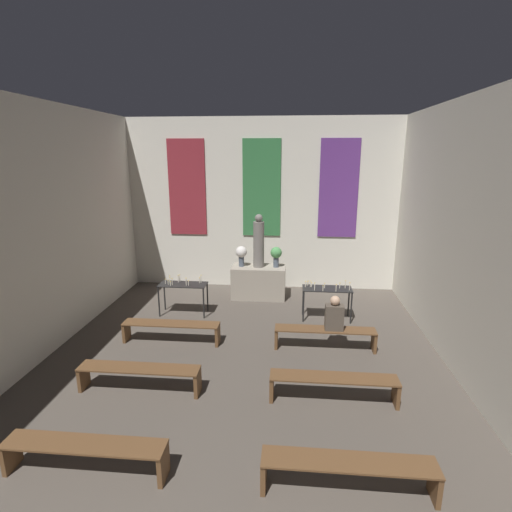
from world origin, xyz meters
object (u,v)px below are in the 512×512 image
(pew_second_right, at_px, (348,469))
(pew_back_right, at_px, (325,334))
(flower_vase_right, at_px, (276,254))
(candle_rack_right, at_px, (327,292))
(statue, at_px, (259,243))
(pew_back_left, at_px, (171,328))
(altar, at_px, (259,282))
(pew_third_left, at_px, (139,374))
(pew_second_left, at_px, (85,451))
(candle_rack_left, at_px, (183,288))
(pew_third_right, at_px, (333,383))
(person_seated, at_px, (334,315))
(flower_vase_left, at_px, (241,253))

(pew_second_right, distance_m, pew_back_right, 3.59)
(flower_vase_right, xyz_separation_m, candle_rack_right, (1.27, -1.36, -0.56))
(statue, relative_size, pew_back_left, 0.71)
(altar, bearing_deg, pew_second_right, -76.19)
(pew_third_left, bearing_deg, pew_second_left, -90.00)
(candle_rack_left, bearing_deg, pew_back_right, -24.66)
(pew_third_left, bearing_deg, pew_second_right, -29.36)
(flower_vase_right, height_order, pew_third_left, flower_vase_right)
(pew_third_right, relative_size, person_seated, 2.86)
(flower_vase_left, distance_m, pew_second_left, 6.64)
(candle_rack_left, bearing_deg, flower_vase_left, 46.90)
(pew_second_left, bearing_deg, statue, 76.19)
(pew_back_left, height_order, person_seated, person_seated)
(statue, xyz_separation_m, person_seated, (1.76, -2.90, -0.81))
(statue, bearing_deg, altar, 0.00)
(candle_rack_left, bearing_deg, pew_back_left, -84.27)
(candle_rack_right, xyz_separation_m, pew_third_left, (-3.33, -3.33, -0.36))
(pew_third_right, distance_m, person_seated, 1.85)
(pew_third_right, height_order, person_seated, person_seated)
(candle_rack_left, height_order, pew_third_right, candle_rack_left)
(flower_vase_left, relative_size, pew_back_right, 0.28)
(pew_second_left, bearing_deg, person_seated, 46.90)
(altar, xyz_separation_m, pew_back_right, (1.59, -2.90, -0.12))
(statue, distance_m, person_seated, 3.49)
(pew_third_right, height_order, pew_back_left, same)
(flower_vase_left, distance_m, pew_back_right, 3.67)
(altar, xyz_separation_m, pew_back_left, (-1.59, -2.90, -0.12))
(pew_third_left, height_order, pew_back_right, same)
(altar, height_order, pew_third_left, altar)
(flower_vase_right, relative_size, pew_third_left, 0.28)
(candle_rack_right, distance_m, pew_third_right, 3.35)
(pew_second_right, bearing_deg, pew_back_right, 90.00)
(flower_vase_left, relative_size, person_seated, 0.79)
(candle_rack_left, xyz_separation_m, pew_back_left, (0.15, -1.53, -0.36))
(flower_vase_right, xyz_separation_m, candle_rack_left, (-2.22, -1.36, -0.56))
(flower_vase_left, relative_size, candle_rack_right, 0.48)
(flower_vase_left, relative_size, flower_vase_right, 1.00)
(pew_third_left, bearing_deg, flower_vase_right, 66.22)
(flower_vase_left, bearing_deg, pew_back_left, -111.16)
(flower_vase_left, xyz_separation_m, flower_vase_right, (0.95, 0.00, 0.00))
(pew_third_left, relative_size, person_seated, 2.86)
(pew_second_left, height_order, person_seated, person_seated)
(pew_back_left, distance_m, person_seated, 3.38)
(pew_second_right, height_order, pew_back_left, same)
(pew_second_left, bearing_deg, pew_third_right, 29.36)
(candle_rack_right, height_order, person_seated, person_seated)
(pew_third_left, relative_size, pew_back_right, 1.00)
(candle_rack_right, height_order, pew_second_left, candle_rack_right)
(candle_rack_left, distance_m, candle_rack_right, 3.49)
(statue, bearing_deg, pew_back_left, -118.82)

